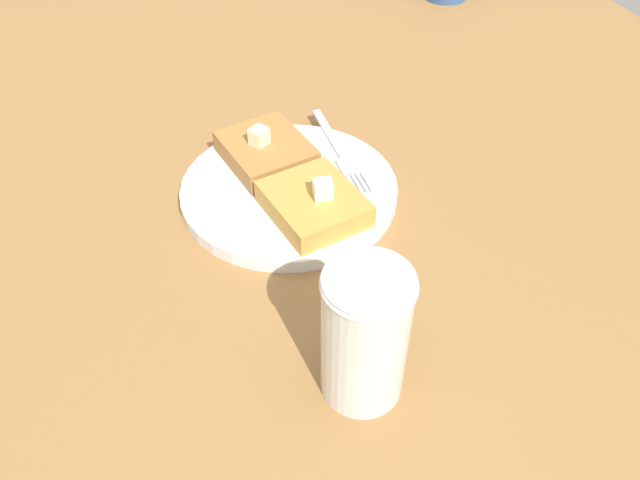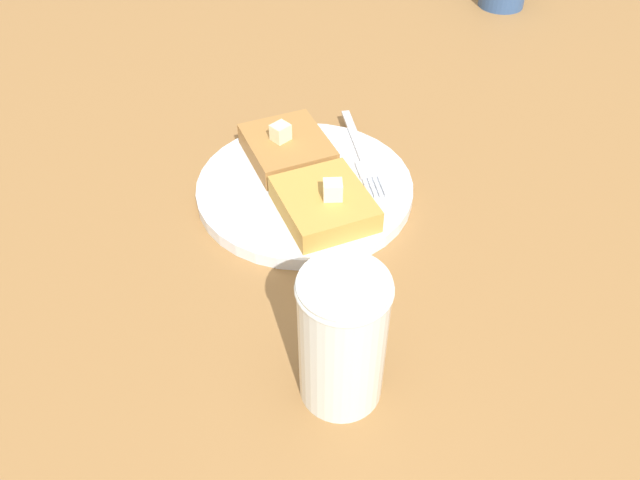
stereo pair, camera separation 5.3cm
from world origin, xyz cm
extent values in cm
cube|color=olive|center=(0.00, 0.00, 1.26)|extent=(123.34, 123.34, 2.52)
cylinder|color=silver|center=(-4.82, 1.77, 3.21)|extent=(22.31, 22.31, 1.40)
torus|color=brown|center=(-4.82, 1.77, 3.51)|extent=(22.31, 22.31, 0.80)
cube|color=gold|center=(-9.76, 0.72, 5.09)|extent=(10.87, 9.87, 2.35)
cube|color=#A87339|center=(0.13, 2.83, 5.09)|extent=(10.87, 9.87, 2.35)
cube|color=#F1F1CA|center=(-10.37, 0.46, 7.16)|extent=(1.84, 2.00, 1.78)
cube|color=beige|center=(-0.31, 3.46, 7.16)|extent=(2.32, 2.37, 1.78)
cube|color=silver|center=(2.32, -5.14, 4.09)|extent=(10.00, 0.95, 0.36)
cube|color=silver|center=(-4.08, -5.10, 4.09)|extent=(2.81, 2.21, 0.36)
cube|color=silver|center=(-7.08, -5.91, 4.09)|extent=(3.20, 0.34, 0.36)
cube|color=silver|center=(-7.08, -5.36, 4.09)|extent=(3.20, 0.34, 0.36)
cube|color=silver|center=(-7.08, -4.81, 4.09)|extent=(3.20, 0.34, 0.36)
cube|color=silver|center=(-7.08, -4.26, 4.09)|extent=(3.20, 0.34, 0.36)
cylinder|color=#36160B|center=(-28.51, 3.05, 7.46)|extent=(5.80, 5.80, 9.89)
cylinder|color=silver|center=(-28.51, 3.05, 8.47)|extent=(6.30, 6.30, 11.91)
torus|color=silver|center=(-28.51, 3.05, 13.98)|extent=(6.55, 6.55, 0.50)
camera|label=1|loc=(-53.32, 14.76, 44.00)|focal=35.00mm
camera|label=2|loc=(-54.68, 9.59, 44.00)|focal=35.00mm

